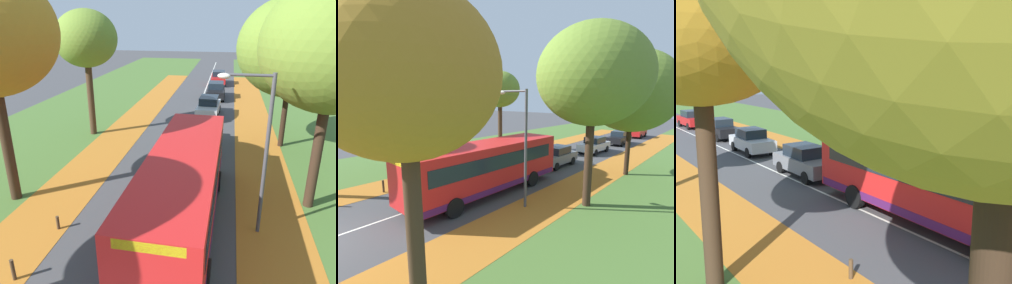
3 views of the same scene
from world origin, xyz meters
TOP-DOWN VIEW (x-y plane):
  - leaf_litter_left at (-4.60, 14.00)m, footprint 2.80×60.00m
  - grass_verge_right at (9.20, 20.00)m, footprint 12.00×90.00m
  - leaf_litter_right at (4.60, 14.00)m, footprint 2.80×60.00m
  - road_centre_line at (0.00, 20.00)m, footprint 0.12×80.00m
  - tree_left_near at (-6.56, 9.30)m, footprint 5.38×5.38m
  - tree_right_near at (6.28, 11.02)m, footprint 5.50×5.50m
  - tree_right_mid at (6.03, 18.20)m, footprint 6.36×6.36m
  - bollard_fifth at (-3.54, 7.46)m, footprint 0.12×0.12m
  - streetlamp_right at (3.67, 8.72)m, footprint 1.89×0.28m
  - bus at (1.10, 8.78)m, footprint 2.78×10.44m
  - car_grey_lead at (0.89, 17.05)m, footprint 1.80×4.21m
  - car_silver_following at (1.05, 24.17)m, footprint 1.90×4.26m
  - car_black_third_in_line at (1.32, 30.80)m, footprint 1.83×4.22m
  - car_red_fourth_in_line at (1.26, 38.43)m, footprint 1.87×4.25m

SIDE VIEW (x-z plane):
  - road_centre_line at x=0.00m, z-range 0.00..0.01m
  - grass_verge_right at x=9.20m, z-range 0.00..0.01m
  - leaf_litter_left at x=-4.60m, z-range 0.01..0.01m
  - leaf_litter_right at x=4.60m, z-range 0.01..0.01m
  - bollard_fifth at x=-3.54m, z-range 0.00..0.56m
  - car_grey_lead at x=0.89m, z-range 0.00..1.62m
  - car_silver_following at x=1.05m, z-range 0.00..1.62m
  - car_black_third_in_line at x=1.32m, z-range 0.00..1.62m
  - car_red_fourth_in_line at x=1.26m, z-range 0.00..1.62m
  - bus at x=1.10m, z-range 0.21..3.19m
  - streetlamp_right at x=3.67m, z-range 0.74..6.74m
  - tree_right_mid at x=6.03m, z-range 1.58..10.48m
  - tree_right_near at x=6.28m, z-range 2.07..11.21m
  - tree_left_near at x=-6.56m, z-range 2.30..11.81m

